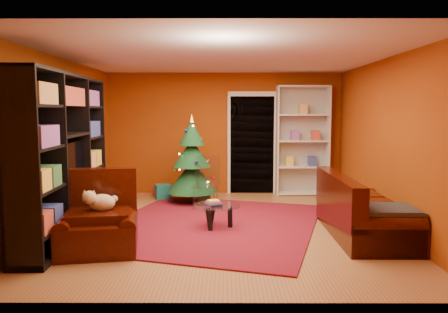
{
  "coord_description": "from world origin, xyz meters",
  "views": [
    {
      "loc": [
        0.02,
        -6.67,
        1.8
      ],
      "look_at": [
        0.0,
        0.4,
        1.05
      ],
      "focal_mm": 35.0,
      "sensor_mm": 36.0,
      "label": 1
    }
  ],
  "objects_px": {
    "rug": "(211,224)",
    "armchair": "(98,219)",
    "media_unit": "(64,156)",
    "acrylic_chair": "(206,186)",
    "white_bookshelf": "(302,141)",
    "dog": "(102,203)",
    "sofa": "(364,205)",
    "gift_box_red": "(160,190)",
    "coffee_table": "(217,216)",
    "gift_box_teal": "(163,192)",
    "christmas_tree": "(192,160)",
    "gift_box_green": "(204,198)"
  },
  "relations": [
    {
      "from": "media_unit",
      "to": "christmas_tree",
      "type": "height_order",
      "value": "media_unit"
    },
    {
      "from": "rug",
      "to": "white_bookshelf",
      "type": "relative_size",
      "value": 1.55
    },
    {
      "from": "gift_box_teal",
      "to": "gift_box_red",
      "type": "relative_size",
      "value": 1.27
    },
    {
      "from": "gift_box_teal",
      "to": "sofa",
      "type": "distance_m",
      "value": 4.19
    },
    {
      "from": "white_bookshelf",
      "to": "dog",
      "type": "xyz_separation_m",
      "value": [
        -3.23,
        -3.73,
        -0.54
      ]
    },
    {
      "from": "armchair",
      "to": "sofa",
      "type": "distance_m",
      "value": 3.7
    },
    {
      "from": "armchair",
      "to": "dog",
      "type": "relative_size",
      "value": 2.65
    },
    {
      "from": "media_unit",
      "to": "acrylic_chair",
      "type": "relative_size",
      "value": 3.46
    },
    {
      "from": "white_bookshelf",
      "to": "armchair",
      "type": "height_order",
      "value": "white_bookshelf"
    },
    {
      "from": "coffee_table",
      "to": "acrylic_chair",
      "type": "xyz_separation_m",
      "value": [
        -0.23,
        1.32,
        0.24
      ]
    },
    {
      "from": "media_unit",
      "to": "dog",
      "type": "relative_size",
      "value": 7.51
    },
    {
      "from": "armchair",
      "to": "coffee_table",
      "type": "relative_size",
      "value": 1.46
    },
    {
      "from": "armchair",
      "to": "dog",
      "type": "bearing_deg",
      "value": 45.0
    },
    {
      "from": "gift_box_red",
      "to": "armchair",
      "type": "distance_m",
      "value": 3.65
    },
    {
      "from": "white_bookshelf",
      "to": "acrylic_chair",
      "type": "bearing_deg",
      "value": -145.93
    },
    {
      "from": "gift_box_red",
      "to": "coffee_table",
      "type": "distance_m",
      "value": 2.87
    },
    {
      "from": "armchair",
      "to": "coffee_table",
      "type": "xyz_separation_m",
      "value": [
        1.51,
        1.06,
        -0.22
      ]
    },
    {
      "from": "gift_box_teal",
      "to": "armchair",
      "type": "bearing_deg",
      "value": -96.2
    },
    {
      "from": "gift_box_teal",
      "to": "sofa",
      "type": "xyz_separation_m",
      "value": [
        3.27,
        -2.6,
        0.3
      ]
    },
    {
      "from": "christmas_tree",
      "to": "gift_box_teal",
      "type": "distance_m",
      "value": 1.0
    },
    {
      "from": "dog",
      "to": "acrylic_chair",
      "type": "relative_size",
      "value": 0.46
    },
    {
      "from": "armchair",
      "to": "media_unit",
      "type": "bearing_deg",
      "value": 123.24
    },
    {
      "from": "media_unit",
      "to": "armchair",
      "type": "xyz_separation_m",
      "value": [
        0.67,
        -0.71,
        -0.74
      ]
    },
    {
      "from": "white_bookshelf",
      "to": "sofa",
      "type": "distance_m",
      "value": 3.19
    },
    {
      "from": "white_bookshelf",
      "to": "gift_box_teal",
      "type": "bearing_deg",
      "value": -171.51
    },
    {
      "from": "white_bookshelf",
      "to": "armchair",
      "type": "relative_size",
      "value": 2.25
    },
    {
      "from": "rug",
      "to": "armchair",
      "type": "xyz_separation_m",
      "value": [
        -1.4,
        -1.28,
        0.4
      ]
    },
    {
      "from": "acrylic_chair",
      "to": "gift_box_teal",
      "type": "bearing_deg",
      "value": 142.43
    },
    {
      "from": "rug",
      "to": "armchair",
      "type": "bearing_deg",
      "value": -137.74
    },
    {
      "from": "christmas_tree",
      "to": "dog",
      "type": "relative_size",
      "value": 4.34
    },
    {
      "from": "media_unit",
      "to": "acrylic_chair",
      "type": "bearing_deg",
      "value": 38.78
    },
    {
      "from": "gift_box_green",
      "to": "coffee_table",
      "type": "bearing_deg",
      "value": -80.83
    },
    {
      "from": "white_bookshelf",
      "to": "sofa",
      "type": "xyz_separation_m",
      "value": [
        0.36,
        -3.08,
        -0.71
      ]
    },
    {
      "from": "white_bookshelf",
      "to": "acrylic_chair",
      "type": "relative_size",
      "value": 2.74
    },
    {
      "from": "dog",
      "to": "acrylic_chair",
      "type": "height_order",
      "value": "acrylic_chair"
    },
    {
      "from": "rug",
      "to": "acrylic_chair",
      "type": "relative_size",
      "value": 4.24
    },
    {
      "from": "gift_box_green",
      "to": "white_bookshelf",
      "type": "xyz_separation_m",
      "value": [
        2.05,
        0.93,
        1.04
      ]
    },
    {
      "from": "christmas_tree",
      "to": "acrylic_chair",
      "type": "distance_m",
      "value": 0.75
    },
    {
      "from": "gift_box_teal",
      "to": "sofa",
      "type": "height_order",
      "value": "sofa"
    },
    {
      "from": "gift_box_red",
      "to": "armchair",
      "type": "xyz_separation_m",
      "value": [
        -0.24,
        -3.63,
        0.3
      ]
    },
    {
      "from": "media_unit",
      "to": "gift_box_teal",
      "type": "relative_size",
      "value": 10.1
    },
    {
      "from": "rug",
      "to": "gift_box_green",
      "type": "xyz_separation_m",
      "value": [
        -0.19,
        1.58,
        0.11
      ]
    },
    {
      "from": "sofa",
      "to": "gift_box_red",
      "type": "bearing_deg",
      "value": 49.38
    },
    {
      "from": "armchair",
      "to": "sofa",
      "type": "height_order",
      "value": "sofa"
    },
    {
      "from": "gift_box_red",
      "to": "white_bookshelf",
      "type": "height_order",
      "value": "white_bookshelf"
    },
    {
      "from": "armchair",
      "to": "gift_box_teal",
      "type": "bearing_deg",
      "value": 73.69
    },
    {
      "from": "gift_box_green",
      "to": "dog",
      "type": "xyz_separation_m",
      "value": [
        -1.18,
        -2.8,
        0.5
      ]
    },
    {
      "from": "gift_box_red",
      "to": "acrylic_chair",
      "type": "height_order",
      "value": "acrylic_chair"
    },
    {
      "from": "media_unit",
      "to": "sofa",
      "type": "distance_m",
      "value": 4.35
    },
    {
      "from": "christmas_tree",
      "to": "dog",
      "type": "height_order",
      "value": "christmas_tree"
    }
  ]
}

